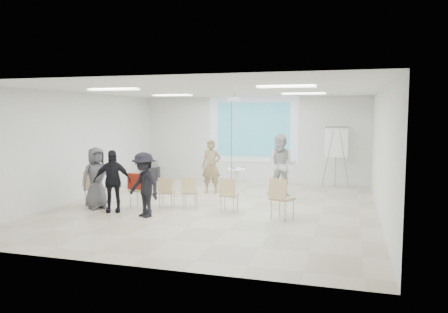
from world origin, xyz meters
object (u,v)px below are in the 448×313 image
(audience_outer, at_px, (96,174))
(player_left, at_px, (211,163))
(chair_far_left, at_px, (92,186))
(chair_right_inner, at_px, (228,192))
(laptop, at_px, (167,191))
(av_cart, at_px, (153,172))
(chair_left_mid, at_px, (138,187))
(chair_right_far, at_px, (281,195))
(chair_left_inner, at_px, (166,190))
(player_right, at_px, (282,162))
(audience_left, at_px, (112,176))
(audience_mid, at_px, (144,180))
(pedestal_table, at_px, (236,179))
(chair_center, at_px, (190,190))
(flipchart_easel, at_px, (336,142))

(audience_outer, bearing_deg, player_left, -2.17)
(chair_far_left, bearing_deg, chair_right_inner, 29.88)
(laptop, relative_size, av_cart, 0.42)
(chair_left_mid, bearing_deg, laptop, 28.39)
(chair_right_far, distance_m, av_cart, 6.99)
(player_left, xyz_separation_m, chair_left_inner, (-0.44, -2.41, -0.45))
(player_right, relative_size, chair_left_mid, 2.15)
(chair_right_far, xyz_separation_m, audience_left, (-4.12, -0.28, 0.31))
(player_left, relative_size, audience_mid, 1.07)
(pedestal_table, height_order, player_right, player_right)
(chair_right_far, distance_m, laptop, 3.06)
(player_right, relative_size, chair_left_inner, 2.50)
(player_left, height_order, chair_right_far, player_left)
(player_right, relative_size, av_cart, 2.86)
(chair_center, relative_size, av_cart, 1.16)
(chair_right_inner, bearing_deg, audience_outer, -171.39)
(player_left, height_order, laptop, player_left)
(player_right, distance_m, chair_left_mid, 4.25)
(player_left, xyz_separation_m, av_cart, (-2.76, 1.69, -0.60))
(player_right, bearing_deg, chair_right_far, -75.42)
(chair_far_left, xyz_separation_m, flipchart_easel, (5.94, 4.81, 0.93))
(player_left, xyz_separation_m, laptop, (-0.45, -2.32, -0.49))
(chair_center, bearing_deg, laptop, 172.91)
(chair_far_left, distance_m, chair_right_inner, 3.57)
(player_right, xyz_separation_m, chair_center, (-1.98, -2.37, -0.52))
(player_right, distance_m, chair_far_left, 5.33)
(chair_far_left, bearing_deg, audience_left, 1.89)
(pedestal_table, distance_m, audience_outer, 4.37)
(player_left, distance_m, chair_right_far, 3.84)
(chair_left_mid, height_order, flipchart_easel, flipchart_easel)
(pedestal_table, height_order, flipchart_easel, flipchart_easel)
(chair_right_far, bearing_deg, player_right, 120.50)
(chair_left_inner, distance_m, av_cart, 4.71)
(chair_right_far, bearing_deg, audience_outer, -157.00)
(player_left, relative_size, player_right, 0.92)
(chair_right_far, bearing_deg, chair_left_inner, -166.07)
(chair_left_inner, bearing_deg, chair_far_left, -176.89)
(chair_right_inner, distance_m, chair_right_far, 1.39)
(chair_far_left, xyz_separation_m, chair_right_far, (4.89, -0.04, 0.02))
(audience_left, distance_m, av_cart, 4.98)
(chair_left_inner, xyz_separation_m, audience_mid, (-0.12, -0.99, 0.39))
(audience_left, height_order, audience_mid, audience_left)
(flipchart_easel, bearing_deg, chair_far_left, -143.82)
(pedestal_table, bearing_deg, laptop, -112.81)
(player_right, relative_size, chair_right_inner, 2.34)
(chair_left_mid, distance_m, chair_left_inner, 0.71)
(flipchart_easel, bearing_deg, chair_center, -131.73)
(chair_center, bearing_deg, player_left, 82.97)
(player_right, bearing_deg, chair_left_mid, -133.74)
(chair_right_far, height_order, audience_outer, audience_outer)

